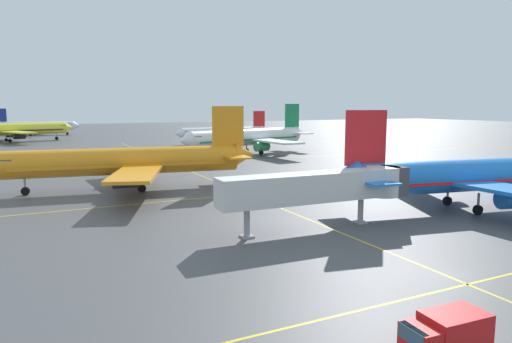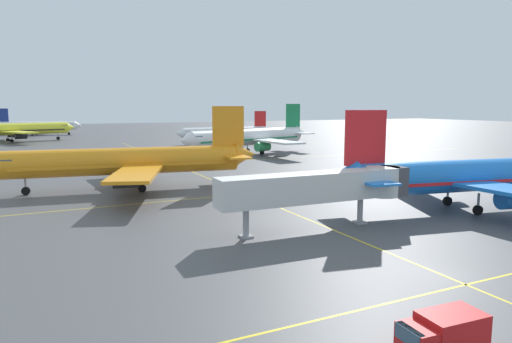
{
  "view_description": "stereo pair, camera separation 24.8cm",
  "coord_description": "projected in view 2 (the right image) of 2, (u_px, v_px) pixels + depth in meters",
  "views": [
    {
      "loc": [
        -25.26,
        -21.91,
        11.69
      ],
      "look_at": [
        1.0,
        31.95,
        3.11
      ],
      "focal_mm": 32.25,
      "sensor_mm": 36.0,
      "label": 1
    },
    {
      "loc": [
        -25.04,
        -22.02,
        11.69
      ],
      "look_at": [
        1.0,
        31.95,
        3.11
      ],
      "focal_mm": 32.25,
      "sensor_mm": 36.0,
      "label": 2
    }
  ],
  "objects": [
    {
      "name": "airliner_second_row",
      "position": [
        129.0,
        161.0,
        64.23
      ],
      "size": [
        37.46,
        32.01,
        11.65
      ],
      "color": "orange",
      "rests_on": "ground"
    },
    {
      "name": "airliner_far_left_stand",
      "position": [
        226.0,
        132.0,
        144.58
      ],
      "size": [
        32.21,
        27.83,
        10.03
      ],
      "color": "white",
      "rests_on": "ground"
    },
    {
      "name": "jet_bridge",
      "position": [
        329.0,
        186.0,
        44.04
      ],
      "size": [
        19.86,
        3.63,
        5.58
      ],
      "color": "silver",
      "rests_on": "ground"
    },
    {
      "name": "airliner_third_row",
      "position": [
        250.0,
        137.0,
        111.31
      ],
      "size": [
        38.67,
        32.97,
        12.21
      ],
      "color": "white",
      "rests_on": "ground"
    },
    {
      "name": "airliner_distant_taxiway",
      "position": [
        37.0,
        126.0,
        185.92
      ],
      "size": [
        33.24,
        28.46,
        10.65
      ],
      "color": "white",
      "rests_on": "ground"
    },
    {
      "name": "taxiway_markings",
      "position": [
        203.0,
        176.0,
        77.04
      ],
      "size": [
        161.17,
        153.87,
        0.01
      ],
      "color": "yellow",
      "rests_on": "ground"
    },
    {
      "name": "airliner_front_gate",
      "position": [
        474.0,
        176.0,
        51.89
      ],
      "size": [
        36.14,
        30.76,
        11.27
      ],
      "color": "blue",
      "rests_on": "ground"
    },
    {
      "name": "service_truck_red_van",
      "position": [
        442.0,
        334.0,
        21.36
      ],
      "size": [
        4.23,
        2.38,
        2.1
      ],
      "color": "red",
      "rests_on": "ground"
    },
    {
      "name": "ground_plane",
      "position": [
        442.0,
        275.0,
        32.06
      ],
      "size": [
        600.0,
        600.0,
        0.0
      ],
      "primitive_type": "plane",
      "color": "#4C4C4F"
    },
    {
      "name": "airliner_far_right_stand",
      "position": [
        14.0,
        129.0,
        150.34
      ],
      "size": [
        38.04,
        32.37,
        11.95
      ],
      "color": "yellow",
      "rests_on": "ground"
    }
  ]
}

